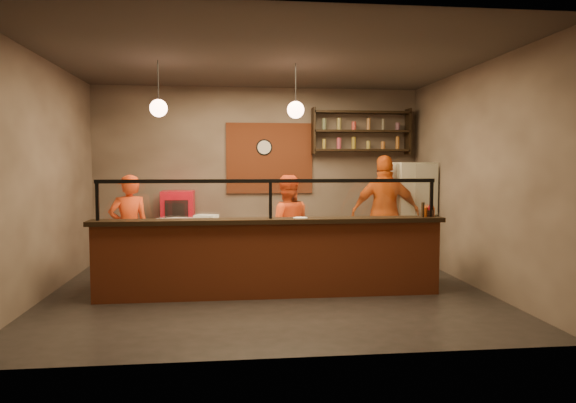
{
  "coord_description": "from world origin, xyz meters",
  "views": [
    {
      "loc": [
        -0.52,
        -7.06,
        1.76
      ],
      "look_at": [
        0.3,
        0.3,
        1.24
      ],
      "focal_mm": 32.0,
      "sensor_mm": 36.0,
      "label": 1
    }
  ],
  "objects": [
    {
      "name": "worktop_cabinet",
      "position": [
        0.0,
        0.2,
        0.42
      ],
      "size": [
        4.6,
        0.75,
        0.85
      ],
      "primitive_type": "cube",
      "color": "gray",
      "rests_on": "floor"
    },
    {
      "name": "cook_right",
      "position": [
        2.05,
        1.24,
        0.97
      ],
      "size": [
        1.18,
        0.58,
        1.94
      ],
      "primitive_type": "imported",
      "rotation": [
        0.0,
        0.0,
        3.04
      ],
      "color": "#C44C12",
      "rests_on": "floor"
    },
    {
      "name": "sneeze_guard",
      "position": [
        0.0,
        -0.3,
        1.37
      ],
      "size": [
        4.5,
        0.05,
        0.52
      ],
      "color": "white",
      "rests_on": "counter_ledge"
    },
    {
      "name": "wall_left",
      "position": [
        -3.0,
        0.0,
        1.6
      ],
      "size": [
        0.0,
        5.0,
        5.0
      ],
      "primitive_type": "plane",
      "rotation": [
        1.57,
        0.0,
        1.57
      ],
      "color": "#7D6B5C",
      "rests_on": "floor"
    },
    {
      "name": "condiment_caddy",
      "position": [
        2.2,
        -0.24,
        1.1
      ],
      "size": [
        0.2,
        0.18,
        0.09
      ],
      "primitive_type": "cube",
      "rotation": [
        0.0,
        0.0,
        -0.43
      ],
      "color": "black",
      "rests_on": "counter_ledge"
    },
    {
      "name": "ceiling",
      "position": [
        0.0,
        0.0,
        3.2
      ],
      "size": [
        6.0,
        6.0,
        0.0
      ],
      "primitive_type": "plane",
      "rotation": [
        3.14,
        0.0,
        0.0
      ],
      "color": "#3C342E",
      "rests_on": "wall_back"
    },
    {
      "name": "prep_tub_b",
      "position": [
        -0.88,
        0.4,
        0.98
      ],
      "size": [
        0.37,
        0.33,
        0.15
      ],
      "primitive_type": "cube",
      "rotation": [
        0.0,
        0.0,
        -0.35
      ],
      "color": "silver",
      "rests_on": "worktop"
    },
    {
      "name": "wall_front",
      "position": [
        0.0,
        -2.5,
        1.6
      ],
      "size": [
        6.0,
        0.0,
        6.0
      ],
      "primitive_type": "plane",
      "rotation": [
        -1.57,
        0.0,
        0.0
      ],
      "color": "#7D6B5C",
      "rests_on": "floor"
    },
    {
      "name": "prep_tub_a",
      "position": [
        -1.4,
        0.13,
        0.97
      ],
      "size": [
        0.31,
        0.28,
        0.13
      ],
      "primitive_type": "cube",
      "rotation": [
        0.0,
        0.0,
        0.28
      ],
      "color": "silver",
      "rests_on": "worktop"
    },
    {
      "name": "brick_patch",
      "position": [
        0.2,
        2.47,
        1.9
      ],
      "size": [
        1.6,
        0.04,
        1.3
      ],
      "primitive_type": "cube",
      "color": "#943F20",
      "rests_on": "wall_back"
    },
    {
      "name": "pizza_dough",
      "position": [
        0.96,
        0.24,
        0.91
      ],
      "size": [
        0.57,
        0.57,
        0.01
      ],
      "primitive_type": "cylinder",
      "rotation": [
        0.0,
        0.0,
        0.15
      ],
      "color": "beige",
      "rests_on": "worktop"
    },
    {
      "name": "floor",
      "position": [
        0.0,
        0.0,
        0.0
      ],
      "size": [
        6.0,
        6.0,
        0.0
      ],
      "primitive_type": "plane",
      "color": "black",
      "rests_on": "ground"
    },
    {
      "name": "service_counter",
      "position": [
        0.0,
        -0.3,
        0.5
      ],
      "size": [
        4.6,
        0.25,
        1.0
      ],
      "primitive_type": "cube",
      "color": "#943F20",
      "rests_on": "floor"
    },
    {
      "name": "red_cooler",
      "position": [
        -1.45,
        2.15,
        0.66
      ],
      "size": [
        0.57,
        0.52,
        1.32
      ],
      "primitive_type": "cube",
      "rotation": [
        0.0,
        0.0,
        0.01
      ],
      "color": "red",
      "rests_on": "floor"
    },
    {
      "name": "counter_ledge",
      "position": [
        0.0,
        -0.3,
        1.03
      ],
      "size": [
        4.7,
        0.37,
        0.06
      ],
      "primitive_type": "cube",
      "color": "black",
      "rests_on": "service_counter"
    },
    {
      "name": "cook_left",
      "position": [
        -2.05,
        0.82,
        0.81
      ],
      "size": [
        0.69,
        0.58,
        1.63
      ],
      "primitive_type": "imported",
      "rotation": [
        0.0,
        0.0,
        3.52
      ],
      "color": "red",
      "rests_on": "floor"
    },
    {
      "name": "rolling_pin",
      "position": [
        -0.51,
        0.22,
        0.93
      ],
      "size": [
        0.32,
        0.19,
        0.06
      ],
      "primitive_type": "cylinder",
      "rotation": [
        0.0,
        1.57,
        0.46
      ],
      "color": "yellow",
      "rests_on": "worktop"
    },
    {
      "name": "prep_tub_c",
      "position": [
        -1.21,
        -0.0,
        0.97
      ],
      "size": [
        0.36,
        0.33,
        0.15
      ],
      "primitive_type": "cube",
      "rotation": [
        0.0,
        0.0,
        -0.37
      ],
      "color": "silver",
      "rests_on": "worktop"
    },
    {
      "name": "wall_shelving",
      "position": [
        1.9,
        2.32,
        2.4
      ],
      "size": [
        1.84,
        0.28,
        0.85
      ],
      "color": "black",
      "rests_on": "wall_back"
    },
    {
      "name": "fridge",
      "position": [
        2.6,
        1.62,
        0.91
      ],
      "size": [
        0.89,
        0.85,
        1.82
      ],
      "primitive_type": "cube",
      "rotation": [
        0.0,
        0.0,
        0.21
      ],
      "color": "beige",
      "rests_on": "floor"
    },
    {
      "name": "wall_back",
      "position": [
        0.0,
        2.5,
        1.6
      ],
      "size": [
        6.0,
        0.0,
        6.0
      ],
      "primitive_type": "plane",
      "rotation": [
        1.57,
        0.0,
        0.0
      ],
      "color": "#7D6B5C",
      "rests_on": "floor"
    },
    {
      "name": "worktop",
      "position": [
        0.0,
        0.2,
        0.88
      ],
      "size": [
        4.6,
        0.75,
        0.05
      ],
      "primitive_type": "cube",
      "color": "silver",
      "rests_on": "worktop_cabinet"
    },
    {
      "name": "small_plate",
      "position": [
        0.4,
        -0.33,
        1.07
      ],
      "size": [
        0.22,
        0.22,
        0.01
      ],
      "primitive_type": "cylinder",
      "rotation": [
        0.0,
        0.0,
        -0.2
      ],
      "color": "silver",
      "rests_on": "counter_ledge"
    },
    {
      "name": "wall_clock",
      "position": [
        0.1,
        2.46,
        2.1
      ],
      "size": [
        0.3,
        0.04,
        0.3
      ],
      "primitive_type": "cylinder",
      "rotation": [
        1.57,
        0.0,
        0.0
      ],
      "color": "black",
      "rests_on": "wall_back"
    },
    {
      "name": "cook_mid",
      "position": [
        0.34,
        0.85,
        0.81
      ],
      "size": [
        0.8,
        0.63,
        1.62
      ],
      "primitive_type": "imported",
      "rotation": [
        0.0,
        0.0,
        3.11
      ],
      "color": "red",
      "rests_on": "floor"
    },
    {
      "name": "wall_right",
      "position": [
        3.0,
        0.0,
        1.6
      ],
      "size": [
        0.0,
        5.0,
        5.0
      ],
      "primitive_type": "plane",
      "rotation": [
        1.57,
        0.0,
        -1.57
      ],
      "color": "#7D6B5C",
      "rests_on": "floor"
    },
    {
      "name": "pendant_left",
      "position": [
        -1.5,
        0.2,
        2.55
      ],
      "size": [
        0.24,
        0.24,
        0.77
      ],
      "color": "black",
      "rests_on": "ceiling"
    },
    {
      "name": "pepper_mill",
      "position": [
        2.08,
        -0.34,
        1.16
      ],
      "size": [
        0.05,
        0.05,
        0.2
      ],
      "primitive_type": "cylinder",
      "rotation": [
        0.0,
        0.0,
        0.16
      ],
      "color": "black",
      "rests_on": "counter_ledge"
    },
    {
      "name": "pendant_right",
      "position": [
        0.4,
        0.2,
        2.55
      ],
      "size": [
        0.24,
        0.24,
        0.77
      ],
      "color": "black",
      "rests_on": "ceiling"
    }
  ]
}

